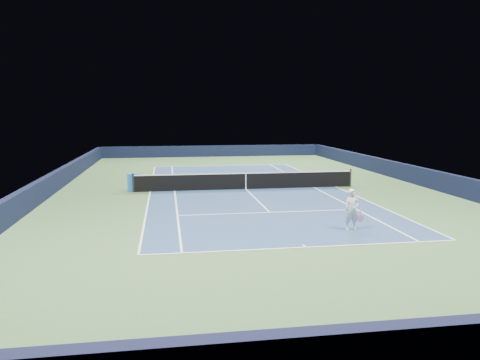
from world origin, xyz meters
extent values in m
plane|color=#3A5C32|center=(0.00, 0.00, 0.00)|extent=(40.00, 40.00, 0.00)
cube|color=black|center=(0.00, 19.82, 0.55)|extent=(22.00, 0.35, 1.10)
cube|color=black|center=(0.00, -19.82, 0.55)|extent=(22.00, 0.35, 1.10)
cube|color=black|center=(10.82, 0.00, 0.55)|extent=(0.35, 40.00, 1.10)
cube|color=black|center=(-10.82, 0.00, 0.55)|extent=(0.35, 40.00, 1.10)
cube|color=navy|center=(0.00, 0.00, 0.00)|extent=(10.97, 23.77, 0.01)
cube|color=white|center=(0.00, 11.88, 0.01)|extent=(10.97, 0.08, 0.00)
cube|color=white|center=(0.00, -11.88, 0.01)|extent=(10.97, 0.08, 0.00)
cube|color=white|center=(5.49, 0.00, 0.01)|extent=(0.08, 23.77, 0.00)
cube|color=white|center=(-5.49, 0.00, 0.01)|extent=(0.08, 23.77, 0.00)
cube|color=white|center=(4.12, 0.00, 0.01)|extent=(0.08, 23.77, 0.00)
cube|color=white|center=(-4.12, 0.00, 0.01)|extent=(0.08, 23.77, 0.00)
cube|color=white|center=(0.00, 6.40, 0.01)|extent=(8.23, 0.08, 0.00)
cube|color=white|center=(0.00, -6.40, 0.01)|extent=(8.23, 0.08, 0.00)
cube|color=white|center=(0.00, 0.00, 0.01)|extent=(0.08, 12.80, 0.00)
cube|color=white|center=(0.00, 11.73, 0.01)|extent=(0.08, 0.30, 0.00)
cube|color=white|center=(0.00, -11.73, 0.01)|extent=(0.08, 0.30, 0.00)
cylinder|color=black|center=(-6.40, 0.00, 0.54)|extent=(0.10, 0.10, 1.07)
cylinder|color=black|center=(6.40, 0.00, 0.54)|extent=(0.10, 0.10, 1.07)
cube|color=black|center=(0.00, 0.00, 0.46)|extent=(12.80, 0.03, 0.91)
cube|color=white|center=(0.00, 0.00, 0.94)|extent=(12.80, 0.04, 0.06)
cube|color=white|center=(0.00, 0.00, 0.46)|extent=(0.05, 0.04, 0.91)
cube|color=blue|center=(-6.40, 0.36, 0.51)|extent=(0.67, 0.62, 1.02)
cube|color=white|center=(-6.11, 0.36, 0.45)|extent=(0.04, 0.45, 0.45)
imported|color=silver|center=(2.41, -9.92, 0.80)|extent=(0.58, 0.39, 1.59)
cylinder|color=pink|center=(2.73, -9.97, 0.70)|extent=(0.03, 0.03, 0.26)
cylinder|color=black|center=(2.73, -9.97, 0.46)|extent=(0.26, 0.02, 0.26)
cylinder|color=#C37E95|center=(2.73, -9.97, 0.46)|extent=(0.28, 0.03, 0.28)
sphere|color=#CBE931|center=(2.51, -8.92, 2.28)|extent=(0.07, 0.07, 0.07)
camera|label=1|loc=(-4.53, -26.48, 4.53)|focal=35.00mm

